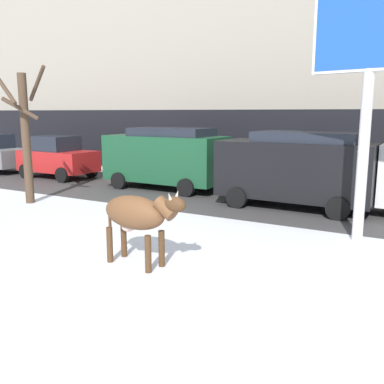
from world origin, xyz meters
name	(u,v)px	position (x,y,z in m)	size (l,w,h in m)	color
ground_plane	(111,285)	(0.00, 0.00, 0.00)	(120.00, 120.00, 0.00)	white
road_strip	(268,201)	(0.00, 7.96, 0.00)	(60.00, 5.60, 0.01)	#423F3F
building_facade	(324,29)	(0.00, 14.63, 6.48)	(44.00, 6.10, 13.00)	#A39989
cow_brown	(137,214)	(-0.18, 1.03, 0.99)	(1.92, 0.73, 1.54)	brown
billboard	(371,43)	(3.23, 4.77, 4.31)	(2.51, 0.68, 5.56)	silver
car_red_hatchback	(57,157)	(-9.91, 8.24, 0.93)	(3.53, 1.97, 1.86)	red
car_darkgreen_van	(166,156)	(-4.20, 8.27, 1.24)	(4.63, 2.18, 2.32)	#194C2D
car_black_van	(296,167)	(1.03, 7.45, 1.24)	(4.63, 2.18, 2.32)	black
pedestrian_near_billboard	(157,157)	(-6.42, 10.98, 0.88)	(0.36, 0.24, 1.73)	#282833
pedestrian_by_cars	(122,155)	(-8.44, 10.98, 0.88)	(0.36, 0.24, 1.73)	#282833
bare_tree_right_lot	(25,132)	(-6.64, 3.92, 2.29)	(1.49, 1.42, 4.32)	#4C3828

